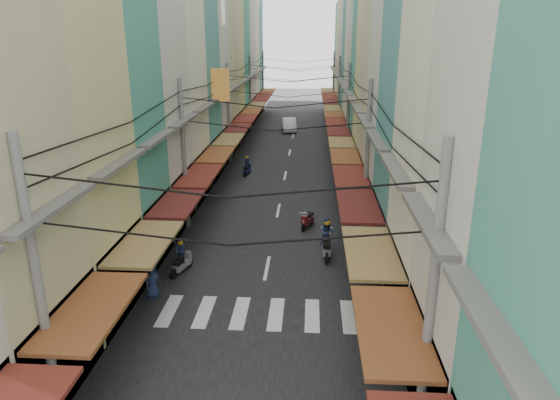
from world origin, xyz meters
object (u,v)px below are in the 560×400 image
at_px(market_umbrella, 405,223).
at_px(traffic_sign, 374,229).
at_px(white_car, 289,131).
at_px(bicycle, 413,250).

relative_size(market_umbrella, traffic_sign, 0.83).
bearing_deg(traffic_sign, market_umbrella, 30.75).
bearing_deg(white_car, traffic_sign, -86.42).
xyz_separation_m(white_car, bicycle, (7.68, -32.47, 0.00)).
relative_size(white_car, traffic_sign, 1.73).
height_order(bicycle, traffic_sign, traffic_sign).
distance_m(white_car, traffic_sign, 35.49).
bearing_deg(white_car, bicycle, -81.75).
xyz_separation_m(market_umbrella, traffic_sign, (-1.54, -0.92, -0.01)).
relative_size(bicycle, traffic_sign, 0.62).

